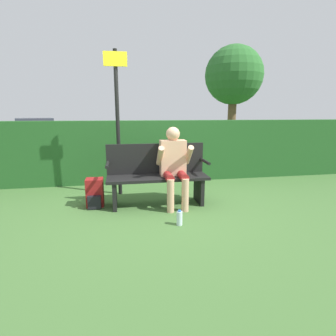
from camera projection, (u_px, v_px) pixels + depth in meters
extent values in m
plane|color=#426B33|center=(158.00, 205.00, 4.34)|extent=(40.00, 40.00, 0.00)
cube|color=#235623|center=(148.00, 151.00, 5.76)|extent=(12.00, 0.38, 1.33)
cube|color=black|center=(158.00, 178.00, 4.25)|extent=(1.63, 0.49, 0.05)
cube|color=black|center=(156.00, 158.00, 4.41)|extent=(1.63, 0.04, 0.51)
cube|color=black|center=(115.00, 194.00, 4.18)|extent=(0.06, 0.44, 0.44)
cube|color=black|center=(199.00, 190.00, 4.42)|extent=(0.06, 0.44, 0.44)
cylinder|color=black|center=(107.00, 165.00, 4.06)|extent=(0.05, 0.44, 0.05)
cylinder|color=black|center=(205.00, 161.00, 4.33)|extent=(0.05, 0.44, 0.05)
cube|color=#DBA884|center=(173.00, 158.00, 4.27)|extent=(0.41, 0.22, 0.58)
sphere|color=#DBA884|center=(173.00, 134.00, 4.19)|extent=(0.22, 0.22, 0.22)
cylinder|color=maroon|center=(168.00, 176.00, 4.11)|extent=(0.13, 0.41, 0.13)
cylinder|color=maroon|center=(182.00, 176.00, 4.15)|extent=(0.13, 0.41, 0.13)
cylinder|color=#DBA884|center=(171.00, 196.00, 3.97)|extent=(0.11, 0.11, 0.52)
cylinder|color=#DBA884|center=(185.00, 195.00, 4.01)|extent=(0.11, 0.11, 0.52)
cylinder|color=#DBA884|center=(160.00, 156.00, 4.09)|extent=(0.09, 0.35, 0.35)
cylinder|color=#DBA884|center=(189.00, 155.00, 4.17)|extent=(0.09, 0.35, 0.35)
cube|color=maroon|center=(95.00, 192.00, 4.25)|extent=(0.27, 0.24, 0.46)
cube|color=black|center=(94.00, 202.00, 4.11)|extent=(0.20, 0.08, 0.21)
cylinder|color=silver|center=(179.00, 218.00, 3.54)|extent=(0.08, 0.08, 0.19)
cylinder|color=#2D66B2|center=(180.00, 211.00, 3.52)|extent=(0.04, 0.04, 0.02)
cylinder|color=black|center=(118.00, 125.00, 4.67)|extent=(0.07, 0.07, 2.55)
cube|color=yellow|center=(115.00, 59.00, 4.40)|extent=(0.40, 0.02, 0.24)
cube|color=maroon|center=(35.00, 132.00, 13.41)|extent=(3.13, 4.63, 0.63)
cube|color=#333D4C|center=(34.00, 122.00, 13.31)|extent=(2.22, 2.46, 0.40)
cylinder|color=black|center=(16.00, 135.00, 14.17)|extent=(0.38, 0.68, 0.66)
cylinder|color=black|center=(52.00, 133.00, 15.01)|extent=(0.38, 0.68, 0.66)
cylinder|color=black|center=(15.00, 139.00, 11.90)|extent=(0.38, 0.68, 0.66)
cylinder|color=black|center=(58.00, 137.00, 12.74)|extent=(0.38, 0.68, 0.66)
cylinder|color=brown|center=(231.00, 125.00, 9.22)|extent=(0.28, 0.28, 2.16)
sphere|color=#2D6B2D|center=(234.00, 75.00, 8.87)|extent=(1.95, 1.95, 1.95)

